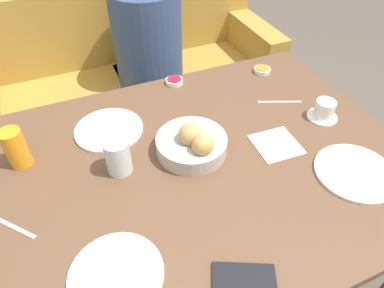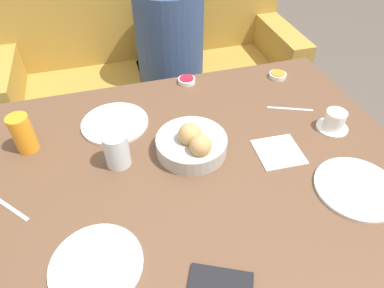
{
  "view_description": "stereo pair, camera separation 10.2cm",
  "coord_description": "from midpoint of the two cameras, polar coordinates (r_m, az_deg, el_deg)",
  "views": [
    {
      "loc": [
        -0.32,
        -0.69,
        1.53
      ],
      "look_at": [
        0.0,
        0.06,
        0.77
      ],
      "focal_mm": 32.0,
      "sensor_mm": 36.0,
      "label": 1
    },
    {
      "loc": [
        -0.22,
        -0.73,
        1.53
      ],
      "look_at": [
        0.0,
        0.06,
        0.77
      ],
      "focal_mm": 32.0,
      "sensor_mm": 36.0,
      "label": 2
    }
  ],
  "objects": [
    {
      "name": "coffee_cup",
      "position": [
        1.31,
        19.1,
        5.23
      ],
      "size": [
        0.11,
        0.11,
        0.07
      ],
      "color": "white",
      "rests_on": "dining_table"
    },
    {
      "name": "napkin",
      "position": [
        1.17,
        11.46,
        -0.17
      ],
      "size": [
        0.15,
        0.15,
        0.0
      ],
      "color": "white",
      "rests_on": "dining_table"
    },
    {
      "name": "bread_basket",
      "position": [
        1.1,
        -2.54,
        -0.03
      ],
      "size": [
        0.23,
        0.23,
        0.11
      ],
      "color": "#B2ADA3",
      "rests_on": "dining_table"
    },
    {
      "name": "jam_bowl_honey",
      "position": [
        1.54,
        9.75,
        12.01
      ],
      "size": [
        0.07,
        0.07,
        0.02
      ],
      "color": "white",
      "rests_on": "dining_table"
    },
    {
      "name": "ground_plane",
      "position": [
        1.7,
        -1.09,
        -20.7
      ],
      "size": [
        10.0,
        10.0,
        0.0
      ],
      "primitive_type": "plane",
      "color": "#564C44"
    },
    {
      "name": "plate_near_left",
      "position": [
        0.9,
        -15.94,
        -20.43
      ],
      "size": [
        0.23,
        0.23,
        0.01
      ],
      "color": "white",
      "rests_on": "dining_table"
    },
    {
      "name": "jam_bowl_berry",
      "position": [
        1.45,
        -5.02,
        10.35
      ],
      "size": [
        0.07,
        0.07,
        0.02
      ],
      "color": "white",
      "rests_on": "dining_table"
    },
    {
      "name": "seated_person",
      "position": [
        2.04,
        -8.31,
        11.49
      ],
      "size": [
        0.37,
        0.48,
        1.14
      ],
      "color": "#23232D",
      "rests_on": "ground_plane"
    },
    {
      "name": "juice_glass",
      "position": [
        1.2,
        -29.52,
        -0.7
      ],
      "size": [
        0.07,
        0.07,
        0.13
      ],
      "color": "orange",
      "rests_on": "dining_table"
    },
    {
      "name": "dining_table",
      "position": [
        1.16,
        -1.51,
        -6.18
      ],
      "size": [
        1.37,
        1.02,
        0.74
      ],
      "color": "brown",
      "rests_on": "ground_plane"
    },
    {
      "name": "cell_phone",
      "position": [
        0.87,
        5.12,
        -21.55
      ],
      "size": [
        0.17,
        0.13,
        0.01
      ],
      "color": "black",
      "rests_on": "dining_table"
    },
    {
      "name": "plate_near_right",
      "position": [
        1.15,
        23.3,
        -4.46
      ],
      "size": [
        0.25,
        0.25,
        0.01
      ],
      "color": "white",
      "rests_on": "dining_table"
    },
    {
      "name": "water_tumbler",
      "position": [
        1.06,
        -14.94,
        -2.12
      ],
      "size": [
        0.08,
        0.08,
        0.12
      ],
      "color": "silver",
      "rests_on": "dining_table"
    },
    {
      "name": "fork_silver",
      "position": [
        1.08,
        -30.43,
        -11.78
      ],
      "size": [
        0.12,
        0.13,
        0.0
      ],
      "color": "#B7B7BC",
      "rests_on": "dining_table"
    },
    {
      "name": "plate_far_center",
      "position": [
        1.25,
        -15.97,
        2.23
      ],
      "size": [
        0.24,
        0.24,
        0.01
      ],
      "color": "white",
      "rests_on": "dining_table"
    },
    {
      "name": "couch",
      "position": [
        2.23,
        -11.42,
        9.37
      ],
      "size": [
        1.73,
        0.7,
        0.89
      ],
      "color": "#B28938",
      "rests_on": "ground_plane"
    },
    {
      "name": "knife_silver",
      "position": [
        1.37,
        12.32,
        6.79
      ],
      "size": [
        0.16,
        0.08,
        0.0
      ],
      "color": "#B7B7BC",
      "rests_on": "dining_table"
    }
  ]
}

